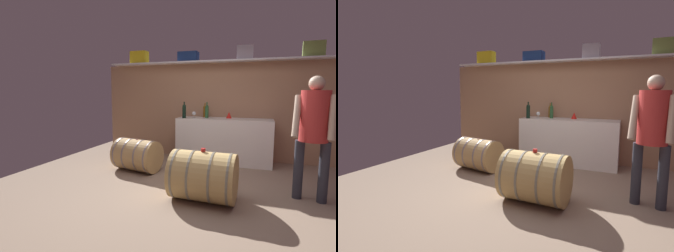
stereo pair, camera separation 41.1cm
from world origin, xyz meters
TOP-DOWN VIEW (x-y plane):
  - ground_plane at (0.00, 0.58)m, footprint 6.18×7.82m
  - back_wall_panel at (0.00, 2.31)m, footprint 4.98×0.10m
  - high_shelf_board at (0.00, 2.16)m, footprint 4.58×0.40m
  - toolcase_yellow at (-1.69, 2.16)m, footprint 0.38×0.23m
  - toolcase_navy at (-0.57, 2.16)m, footprint 0.41×0.27m
  - toolcase_grey at (0.56, 2.16)m, footprint 0.32×0.29m
  - toolcase_olive at (1.75, 2.16)m, footprint 0.37×0.21m
  - work_cabinet at (0.22, 1.96)m, footprint 1.83×0.59m
  - wine_bottle_green at (-0.13, 2.00)m, footprint 0.07×0.07m
  - wine_bottle_dark at (-0.56, 1.80)m, footprint 0.08×0.08m
  - wine_bottle_amber at (-0.20, 2.14)m, footprint 0.07×0.07m
  - wine_glass at (-0.37, 1.88)m, footprint 0.08×0.08m
  - red_funnel at (0.30, 2.07)m, footprint 0.11×0.11m
  - wine_barrel_near at (0.22, -0.03)m, footprint 0.85×0.68m
  - wine_barrel_far at (-1.16, 0.88)m, footprint 0.89×0.71m
  - tasting_cup at (0.22, -0.03)m, footprint 0.06×0.06m
  - winemaker_pouring at (1.53, 0.43)m, footprint 0.51×0.40m

SIDE VIEW (x-z plane):
  - ground_plane at x=0.00m, z-range -0.02..0.00m
  - wine_barrel_far at x=-1.16m, z-range 0.00..0.57m
  - wine_barrel_near at x=0.22m, z-range 0.00..0.65m
  - work_cabinet at x=0.22m, z-range 0.00..0.88m
  - tasting_cup at x=0.22m, z-range 0.65..0.69m
  - red_funnel at x=0.30m, z-range 0.88..1.01m
  - wine_glass at x=-0.37m, z-range 0.90..1.04m
  - winemaker_pouring at x=1.53m, z-range 0.18..1.79m
  - back_wall_panel at x=0.00m, z-range 0.00..1.99m
  - wine_bottle_amber at x=-0.20m, z-range 0.87..1.16m
  - wine_bottle_green at x=-0.13m, z-range 0.86..1.18m
  - wine_bottle_dark at x=-0.56m, z-range 0.86..1.19m
  - high_shelf_board at x=0.00m, z-range 1.99..2.02m
  - toolcase_navy at x=-0.57m, z-range 2.02..2.23m
  - toolcase_grey at x=0.56m, z-range 2.02..2.29m
  - toolcase_yellow at x=-1.69m, z-range 2.02..2.29m
  - toolcase_olive at x=1.75m, z-range 2.02..2.30m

